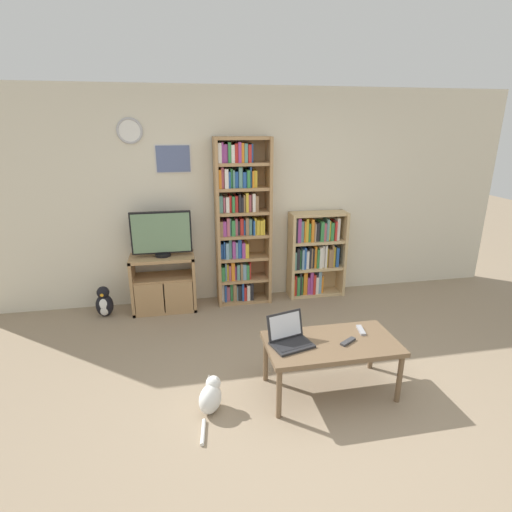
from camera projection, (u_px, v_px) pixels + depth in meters
name	position (u px, v px, depth m)	size (l,w,h in m)	color
ground_plane	(302.00, 411.00, 3.17)	(18.00, 18.00, 0.00)	gray
wall_back	(249.00, 197.00, 4.97)	(6.80, 0.09, 2.60)	beige
tv_stand	(164.00, 283.00, 4.82)	(0.75, 0.40, 0.69)	tan
television	(161.00, 234.00, 4.64)	(0.69, 0.18, 0.54)	black
bookshelf_tall	(240.00, 223.00, 4.86)	(0.66, 0.30, 2.04)	tan
bookshelf_short	(314.00, 254.00, 5.20)	(0.73, 0.27, 1.12)	tan
coffee_table	(331.00, 347.00, 3.29)	(1.09, 0.57, 0.47)	brown
laptop	(289.00, 337.00, 3.23)	(0.37, 0.34, 0.24)	#232326
remote_near_laptop	(348.00, 342.00, 3.26)	(0.16, 0.12, 0.02)	#38383A
remote_far_from_laptop	(361.00, 330.00, 3.44)	(0.07, 0.16, 0.02)	#99999E
cat	(211.00, 397.00, 3.14)	(0.26, 0.51, 0.29)	white
penguin_figurine	(104.00, 303.00, 4.70)	(0.20, 0.18, 0.37)	black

